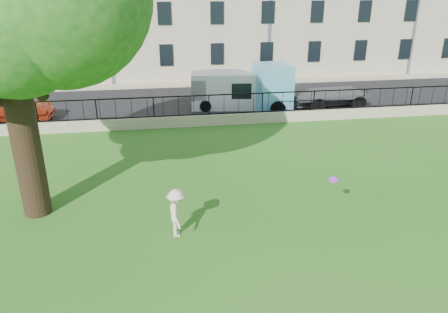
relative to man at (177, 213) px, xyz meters
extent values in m
plane|color=#286117|center=(2.38, -1.02, -0.80)|extent=(120.00, 120.00, 0.00)
cube|color=gray|center=(2.38, 10.98, -0.50)|extent=(50.00, 0.40, 0.60)
cube|color=black|center=(2.38, 10.98, -0.17)|extent=(50.00, 0.05, 0.06)
cube|color=black|center=(2.38, 10.98, 0.90)|extent=(50.00, 0.05, 0.06)
cube|color=black|center=(2.38, 15.68, -0.79)|extent=(60.00, 9.00, 0.01)
cube|color=gray|center=(2.38, 20.88, -0.74)|extent=(60.00, 1.40, 0.12)
cylinder|color=black|center=(-4.74, 2.20, 1.72)|extent=(0.92, 0.92, 5.03)
imported|color=beige|center=(0.00, 0.00, 0.00)|extent=(0.62, 1.05, 1.60)
cylinder|color=#B328E4|center=(5.01, -0.15, 0.86)|extent=(0.31, 0.30, 0.12)
imported|color=#9F2B13|center=(-8.62, 13.38, -0.07)|extent=(4.44, 1.63, 1.45)
cube|color=silver|center=(4.38, 14.38, 0.31)|extent=(5.48, 2.70, 2.21)
cube|color=#5DAED9|center=(8.88, 13.38, 0.62)|extent=(6.89, 2.84, 2.83)
camera|label=1|loc=(-0.36, -12.04, 6.83)|focal=35.00mm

